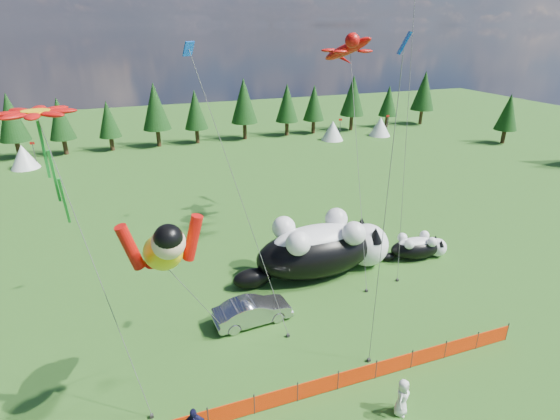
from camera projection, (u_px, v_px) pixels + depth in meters
name	position (u px, v px, depth m)	size (l,w,h in m)	color
ground	(293.00, 352.00, 22.44)	(160.00, 160.00, 0.00)	#0E3609
safety_fence	(318.00, 387.00, 19.65)	(22.06, 0.06, 1.10)	#262626
tree_line	(173.00, 116.00, 59.80)	(90.00, 4.00, 8.00)	black
festival_tents	(260.00, 137.00, 59.96)	(50.00, 3.20, 2.80)	white
cat_large	(323.00, 248.00, 28.95)	(11.11, 4.03, 4.02)	black
cat_small	(418.00, 247.00, 31.29)	(4.97, 2.26, 1.80)	black
car	(253.00, 311.00, 24.49)	(1.54, 4.41, 1.45)	#AEAEB3
spectator_e	(402.00, 397.00, 18.59)	(0.87, 0.57, 1.79)	white
superhero_kite	(162.00, 252.00, 15.66)	(5.31, 7.46, 10.92)	yellow
gecko_kite	(347.00, 49.00, 31.23)	(5.40, 13.21, 16.99)	#C00C09
flower_kite	(37.00, 117.00, 15.13)	(3.93, 4.01, 13.01)	#C00C09
diamond_kite_a	(196.00, 71.00, 19.61)	(4.22, 3.40, 15.47)	blue
diamond_kite_c	(403.00, 58.00, 15.87)	(0.70, 1.15, 15.77)	blue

